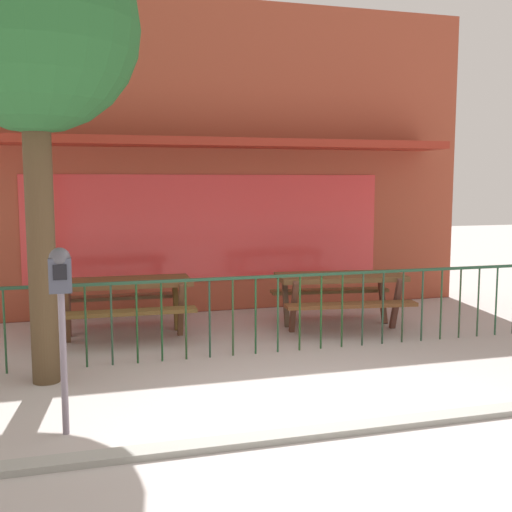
% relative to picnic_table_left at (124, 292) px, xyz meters
% --- Properties ---
extents(ground, '(40.00, 40.00, 0.00)m').
position_rel_picnic_table_left_xyz_m(ground, '(1.48, -3.31, -0.61)').
color(ground, '#AFA6A2').
extents(pub_storefront, '(8.83, 1.39, 4.92)m').
position_rel_picnic_table_left_xyz_m(pub_storefront, '(1.48, 1.51, 1.84)').
color(pub_storefront, '#5A251F').
rests_on(pub_storefront, ground).
extents(patio_fence_front, '(7.44, 0.04, 0.97)m').
position_rel_picnic_table_left_xyz_m(patio_fence_front, '(1.48, -1.35, 0.05)').
color(patio_fence_front, '#20462F').
rests_on(patio_fence_front, ground).
extents(picnic_table_left, '(1.84, 1.41, 0.79)m').
position_rel_picnic_table_left_xyz_m(picnic_table_left, '(0.00, 0.00, 0.00)').
color(picnic_table_left, brown).
rests_on(picnic_table_left, ground).
extents(picnic_table_right, '(1.96, 1.58, 0.79)m').
position_rel_picnic_table_left_xyz_m(picnic_table_right, '(3.02, -0.35, 0.00)').
color(picnic_table_right, brown).
rests_on(picnic_table_right, ground).
extents(parking_meter_far, '(0.18, 0.17, 1.57)m').
position_rel_picnic_table_left_xyz_m(parking_meter_far, '(-0.72, -3.25, 0.60)').
color(parking_meter_far, gray).
rests_on(parking_meter_far, ground).
extents(street_tree, '(2.13, 2.13, 4.71)m').
position_rel_picnic_table_left_xyz_m(street_tree, '(-0.94, -1.77, 2.98)').
color(street_tree, '#4D3A24').
rests_on(street_tree, ground).
extents(curb_edge, '(12.36, 0.20, 0.11)m').
position_rel_picnic_table_left_xyz_m(curb_edge, '(1.48, -3.86, -0.61)').
color(curb_edge, '#989891').
rests_on(curb_edge, ground).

